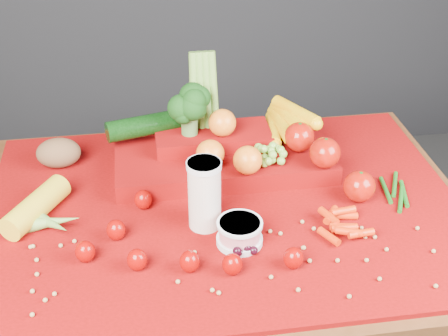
{
  "coord_description": "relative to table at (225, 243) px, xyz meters",
  "views": [
    {
      "loc": [
        -0.17,
        -1.11,
        1.58
      ],
      "look_at": [
        0.0,
        0.02,
        0.85
      ],
      "focal_mm": 50.0,
      "sensor_mm": 36.0,
      "label": 1
    }
  ],
  "objects": [
    {
      "name": "strawberry_scatter",
      "position": [
        -0.13,
        -0.15,
        0.13
      ],
      "size": [
        0.44,
        0.28,
        0.05
      ],
      "color": "#980005",
      "rests_on": "red_cloth"
    },
    {
      "name": "produce_mound",
      "position": [
        0.04,
        0.16,
        0.16
      ],
      "size": [
        0.6,
        0.35,
        0.27
      ],
      "color": "#7B0406",
      "rests_on": "red_cloth"
    },
    {
      "name": "corn_ear",
      "position": [
        -0.39,
        -0.01,
        0.13
      ],
      "size": [
        0.25,
        0.27,
        0.06
      ],
      "rotation": [
        0.0,
        0.0,
        1.03
      ],
      "color": "gold",
      "rests_on": "red_cloth"
    },
    {
      "name": "dark_grape_cluster",
      "position": [
        0.01,
        -0.16,
        0.12
      ],
      "size": [
        0.06,
        0.05,
        0.03
      ],
      "primitive_type": null,
      "color": "black",
      "rests_on": "red_cloth"
    },
    {
      "name": "table",
      "position": [
        0.0,
        0.0,
        0.0
      ],
      "size": [
        1.1,
        0.8,
        0.75
      ],
      "color": "#391E0C",
      "rests_on": "ground"
    },
    {
      "name": "yogurt_bowl",
      "position": [
        0.01,
        -0.13,
        0.13
      ],
      "size": [
        0.1,
        0.1,
        0.05
      ],
      "rotation": [
        0.0,
        0.0,
        -0.4
      ],
      "color": "silver",
      "rests_on": "red_cloth"
    },
    {
      "name": "potato",
      "position": [
        -0.38,
        0.23,
        0.14
      ],
      "size": [
        0.11,
        0.08,
        0.07
      ],
      "primitive_type": "ellipsoid",
      "color": "brown",
      "rests_on": "red_cloth"
    },
    {
      "name": "green_bean_pile",
      "position": [
        0.39,
        -0.01,
        0.11
      ],
      "size": [
        0.14,
        0.12,
        0.01
      ],
      "primitive_type": null,
      "color": "#145513",
      "rests_on": "red_cloth"
    },
    {
      "name": "red_cloth",
      "position": [
        0.0,
        0.0,
        0.1
      ],
      "size": [
        1.05,
        0.75,
        0.01
      ],
      "primitive_type": "cube",
      "color": "#7B0406",
      "rests_on": "table"
    },
    {
      "name": "soybean_scatter",
      "position": [
        0.0,
        -0.2,
        0.11
      ],
      "size": [
        0.84,
        0.24,
        0.01
      ],
      "primitive_type": null,
      "color": "#A67F47",
      "rests_on": "red_cloth"
    },
    {
      "name": "milk_glass",
      "position": [
        -0.05,
        -0.06,
        0.19
      ],
      "size": [
        0.07,
        0.07,
        0.16
      ],
      "rotation": [
        0.0,
        0.0,
        -0.28
      ],
      "color": "beige",
      "rests_on": "red_cloth"
    },
    {
      "name": "baby_carrot_pile",
      "position": [
        0.21,
        -0.13,
        0.12
      ],
      "size": [
        0.18,
        0.17,
        0.03
      ],
      "primitive_type": null,
      "color": "red",
      "rests_on": "red_cloth"
    }
  ]
}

